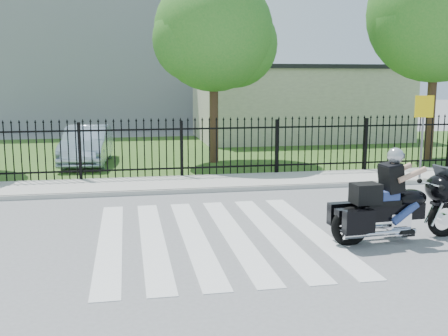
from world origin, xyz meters
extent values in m
plane|color=slate|center=(0.00, 0.00, 0.00)|extent=(120.00, 120.00, 0.00)
cube|color=#ADAAA3|center=(0.00, 5.00, 0.06)|extent=(40.00, 2.00, 0.12)
cube|color=#ADAAA3|center=(0.00, 4.00, 0.06)|extent=(40.00, 0.12, 0.12)
cube|color=#2B511B|center=(0.00, 12.00, 0.01)|extent=(40.00, 12.00, 0.02)
cube|color=black|center=(0.00, 6.00, 0.35)|extent=(26.00, 0.04, 0.05)
cube|color=black|center=(0.00, 6.00, 1.55)|extent=(26.00, 0.04, 0.05)
cylinder|color=#382316|center=(1.50, 9.00, 2.08)|extent=(0.32, 0.32, 4.16)
sphere|color=#287321|center=(1.50, 9.00, 4.68)|extent=(4.20, 4.20, 4.20)
cylinder|color=#382316|center=(9.50, 8.00, 2.40)|extent=(0.32, 0.32, 4.80)
sphere|color=#287321|center=(9.50, 8.00, 5.40)|extent=(5.00, 5.00, 5.00)
cube|color=beige|center=(7.00, 16.00, 1.75)|extent=(10.00, 6.00, 3.50)
cube|color=black|center=(7.00, 16.00, 3.60)|extent=(10.20, 6.20, 0.20)
cube|color=gray|center=(-3.00, 26.00, 6.00)|extent=(15.00, 10.00, 12.00)
torus|color=black|center=(4.42, -0.81, 0.34)|extent=(0.72, 0.19, 0.72)
torus|color=black|center=(2.40, -0.95, 0.34)|extent=(0.77, 0.21, 0.76)
cube|color=black|center=(3.23, -0.89, 0.57)|extent=(1.36, 0.35, 0.31)
ellipsoid|color=black|center=(3.64, -0.86, 0.81)|extent=(0.67, 0.46, 0.34)
cube|color=black|center=(3.02, -0.91, 0.77)|extent=(0.70, 0.38, 0.10)
cube|color=silver|center=(3.38, -0.88, 0.39)|extent=(0.44, 0.34, 0.31)
ellipsoid|color=black|center=(4.31, -0.81, 0.96)|extent=(0.61, 0.79, 0.56)
cube|color=black|center=(2.69, -0.93, 0.96)|extent=(0.53, 0.43, 0.37)
cube|color=navy|center=(3.14, -0.90, 0.89)|extent=(0.37, 0.34, 0.19)
sphere|color=#A4A7AC|center=(3.27, -0.89, 1.64)|extent=(0.30, 0.30, 0.30)
imported|color=#ADBED9|center=(-3.04, 9.44, 0.71)|extent=(1.73, 4.26, 1.37)
cylinder|color=slate|center=(6.96, 4.30, 1.29)|extent=(0.06, 0.06, 2.34)
cube|color=yellow|center=(6.96, 4.28, 2.25)|extent=(0.52, 0.18, 0.64)
camera|label=1|loc=(-1.63, -9.76, 3.05)|focal=42.00mm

